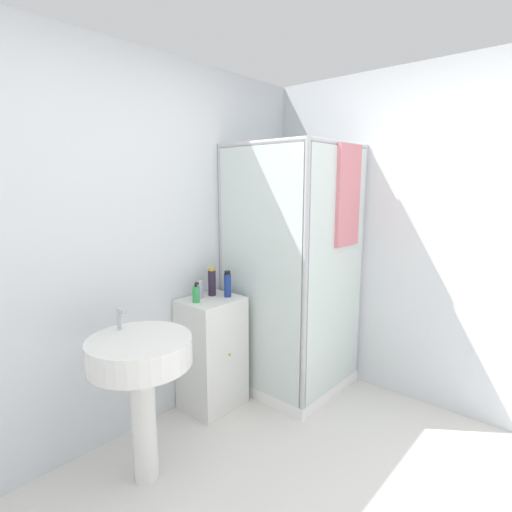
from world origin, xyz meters
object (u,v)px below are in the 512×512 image
object	(u,v)px
lotion_bottle_white	(200,291)
shampoo_bottle_tall_black	(212,282)
sink	(141,367)
soap_dispenser	(196,294)
shampoo_bottle_blue	(228,284)

from	to	relation	value
lotion_bottle_white	shampoo_bottle_tall_black	bearing A→B (deg)	-12.09
sink	soap_dispenser	xyz separation A→B (m)	(0.65, 0.29, 0.22)
sink	shampoo_bottle_tall_black	xyz separation A→B (m)	(0.84, 0.34, 0.26)
shampoo_bottle_blue	lotion_bottle_white	bearing A→B (deg)	138.25
sink	soap_dispenser	world-z (taller)	soap_dispenser
lotion_bottle_white	shampoo_bottle_blue	bearing A→B (deg)	-41.75
sink	soap_dispenser	distance (m)	0.75
shampoo_bottle_tall_black	shampoo_bottle_blue	distance (m)	0.12
sink	soap_dispenser	size ratio (longest dim) A/B	6.72
shampoo_bottle_tall_black	soap_dispenser	bearing A→B (deg)	-167.04
sink	lotion_bottle_white	distance (m)	0.85
shampoo_bottle_blue	lotion_bottle_white	size ratio (longest dim) A/B	1.47
shampoo_bottle_tall_black	lotion_bottle_white	distance (m)	0.11
soap_dispenser	shampoo_bottle_blue	size ratio (longest dim) A/B	0.75
shampoo_bottle_tall_black	shampoo_bottle_blue	bearing A→B (deg)	-65.41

